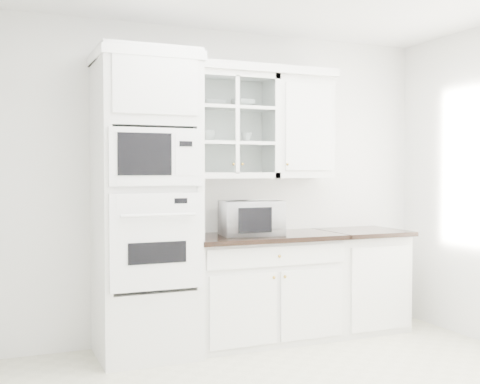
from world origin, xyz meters
name	(u,v)px	position (x,y,z in m)	size (l,w,h in m)	color
room_shell	(289,124)	(0.00, 0.43, 1.78)	(4.00, 3.50, 2.70)	white
oven_column	(146,204)	(-0.75, 1.42, 1.20)	(0.76, 0.68, 2.40)	white
base_cabinet_run	(263,287)	(0.28, 1.45, 0.46)	(1.32, 0.67, 0.92)	white
extra_base_cabinet	(361,279)	(1.28, 1.45, 0.46)	(0.72, 0.67, 0.92)	white
upper_cabinet_glass	(230,126)	(0.03, 1.58, 1.85)	(0.80, 0.33, 0.90)	white
upper_cabinet_solid	(299,128)	(0.71, 1.58, 1.85)	(0.55, 0.33, 0.90)	white
crown_molding	(219,68)	(-0.07, 1.56, 2.33)	(2.14, 0.38, 0.07)	white
countertop_microwave	(251,218)	(0.15, 1.42, 1.07)	(0.50, 0.42, 0.29)	white
bowl_a	(214,103)	(-0.11, 1.59, 2.04)	(0.22, 0.22, 0.05)	white
bowl_b	(243,104)	(0.15, 1.57, 2.04)	(0.21, 0.21, 0.07)	white
cup_a	(208,136)	(-0.17, 1.60, 1.76)	(0.13, 0.13, 0.10)	white
cup_b	(246,138)	(0.19, 1.60, 1.75)	(0.09, 0.09, 0.09)	white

